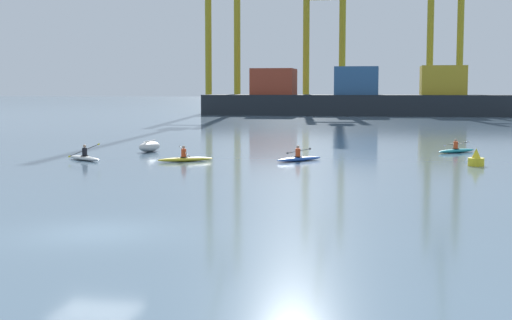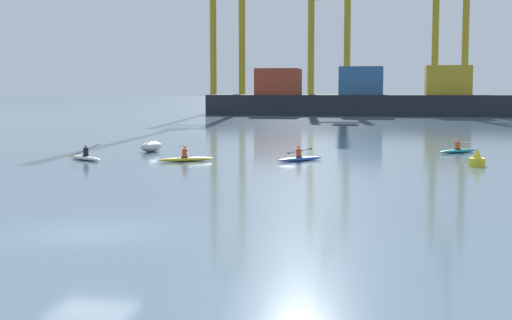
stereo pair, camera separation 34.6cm
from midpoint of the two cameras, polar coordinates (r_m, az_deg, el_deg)
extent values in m
plane|color=slate|center=(22.97, -12.71, -5.46)|extent=(800.00, 800.00, 0.00)
cube|color=#1E2328|center=(123.67, 7.65, 4.21)|extent=(50.13, 10.81, 3.37)
cube|color=#993823|center=(124.89, 1.31, 6.04)|extent=(7.02, 7.57, 4.33)
cube|color=#2D5684|center=(123.65, 7.68, 6.05)|extent=(7.02, 7.57, 4.57)
cube|color=#B29323|center=(123.93, 14.09, 5.96)|extent=(7.02, 7.57, 4.66)
cylinder|color=olive|center=(139.25, -3.76, 9.86)|extent=(1.20, 1.20, 29.96)
cylinder|color=olive|center=(138.10, -1.53, 9.91)|extent=(1.20, 1.20, 29.96)
cylinder|color=olive|center=(138.22, 3.81, 8.79)|extent=(1.20, 1.20, 24.65)
cylinder|color=olive|center=(137.70, 6.58, 8.78)|extent=(1.20, 1.20, 24.65)
cylinder|color=olive|center=(138.54, 13.17, 8.81)|extent=(1.20, 1.20, 25.41)
cylinder|color=olive|center=(138.95, 15.36, 8.75)|extent=(1.20, 1.20, 25.41)
ellipsoid|color=beige|center=(51.66, -8.38, 1.03)|extent=(1.35, 2.69, 0.70)
cube|color=beige|center=(51.63, -8.39, 1.45)|extent=(0.25, 1.95, 0.06)
cylinder|color=yellow|center=(43.39, 16.34, -0.14)|extent=(0.90, 0.90, 0.45)
cone|color=yellow|center=(43.34, 16.36, 0.52)|extent=(0.50, 0.49, 0.55)
ellipsoid|color=teal|center=(52.06, 14.98, 0.69)|extent=(2.91, 2.75, 0.26)
torus|color=black|center=(51.97, 14.91, 0.84)|extent=(0.69, 0.69, 0.05)
cylinder|color=#DB471E|center=(51.95, 14.92, 1.11)|extent=(0.30, 0.30, 0.50)
sphere|color=tan|center=(51.93, 14.93, 1.49)|extent=(0.19, 0.19, 0.19)
cylinder|color=black|center=(51.98, 14.96, 1.22)|extent=(1.43, 1.55, 0.40)
ellipsoid|color=silver|center=(52.69, 14.12, 1.09)|extent=(0.16, 0.17, 0.14)
ellipsoid|color=silver|center=(51.29, 15.82, 1.35)|extent=(0.16, 0.17, 0.14)
ellipsoid|color=#2856B2|center=(44.44, 3.12, 0.08)|extent=(2.75, 2.91, 0.26)
torus|color=black|center=(44.37, 3.02, 0.25)|extent=(0.69, 0.69, 0.05)
cylinder|color=#DB471E|center=(44.34, 3.02, 0.56)|extent=(0.30, 0.30, 0.50)
sphere|color=tan|center=(44.32, 3.02, 1.01)|extent=(0.19, 0.19, 0.19)
cylinder|color=black|center=(44.37, 3.07, 0.69)|extent=(1.54, 1.43, 0.43)
ellipsoid|color=black|center=(45.17, 2.22, 0.53)|extent=(0.17, 0.16, 0.14)
ellipsoid|color=black|center=(43.58, 3.96, 0.87)|extent=(0.17, 0.16, 0.14)
ellipsoid|color=silver|center=(46.18, -13.30, 0.14)|extent=(3.06, 2.55, 0.26)
torus|color=black|center=(46.08, -13.25, 0.31)|extent=(0.69, 0.69, 0.05)
cylinder|color=black|center=(46.06, -13.25, 0.61)|extent=(0.30, 0.30, 0.50)
sphere|color=tan|center=(46.03, -13.26, 1.04)|extent=(0.19, 0.19, 0.19)
cylinder|color=black|center=(46.09, -13.28, 0.73)|extent=(1.26, 1.62, 0.66)
ellipsoid|color=yellow|center=(45.64, -14.37, 0.27)|extent=(0.16, 0.19, 0.16)
ellipsoid|color=yellow|center=(46.57, -12.22, 1.19)|extent=(0.16, 0.19, 0.16)
ellipsoid|color=yellow|center=(44.34, -5.67, 0.05)|extent=(3.23, 2.25, 0.26)
torus|color=black|center=(44.30, -5.80, 0.23)|extent=(0.67, 0.67, 0.05)
cylinder|color=#DB471E|center=(44.28, -5.80, 0.53)|extent=(0.30, 0.30, 0.50)
sphere|color=tan|center=(44.25, -5.81, 0.99)|extent=(0.19, 0.19, 0.19)
cylinder|color=black|center=(44.28, -5.74, 0.67)|extent=(1.08, 1.79, 0.47)
ellipsoid|color=black|center=(45.25, -6.09, 1.04)|extent=(0.14, 0.19, 0.15)
ellipsoid|color=black|center=(43.32, -5.38, 0.27)|extent=(0.14, 0.19, 0.15)
camera|label=1|loc=(0.17, -90.26, -0.02)|focal=52.01mm
camera|label=2|loc=(0.17, 89.74, 0.02)|focal=52.01mm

